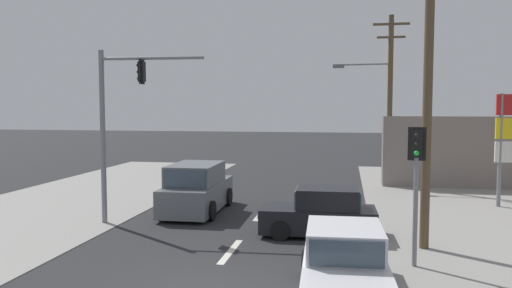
# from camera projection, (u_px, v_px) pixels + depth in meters

# --- Properties ---
(lane_dash_mid) EXTENTS (0.20, 2.40, 0.01)m
(lane_dash_mid) POSITION_uv_depth(u_px,v_px,m) (231.00, 251.00, 14.02)
(lane_dash_mid) COLOR silver
(lane_dash_mid) RESTS_ON ground
(lane_dash_far) EXTENTS (0.20, 2.40, 0.01)m
(lane_dash_far) POSITION_uv_depth(u_px,v_px,m) (261.00, 214.00, 18.93)
(lane_dash_far) COLOR silver
(lane_dash_far) RESTS_ON ground
(utility_pole_midground_right) EXTENTS (1.80, 0.26, 9.40)m
(utility_pole_midground_right) POSITION_uv_depth(u_px,v_px,m) (428.00, 75.00, 13.92)
(utility_pole_midground_right) COLOR brown
(utility_pole_midground_right) RESTS_ON ground
(utility_pole_background_right) EXTENTS (3.78, 0.51, 8.66)m
(utility_pole_background_right) POSITION_uv_depth(u_px,v_px,m) (387.00, 95.00, 25.28)
(utility_pole_background_right) COLOR brown
(utility_pole_background_right) RESTS_ON ground
(traffic_signal_mast) EXTENTS (3.69, 0.44, 6.00)m
(traffic_signal_mast) POSITION_uv_depth(u_px,v_px,m) (117.00, 114.00, 17.11)
(traffic_signal_mast) COLOR slate
(traffic_signal_mast) RESTS_ON ground
(pedestal_signal_right_kerb) EXTENTS (0.44, 0.31, 3.56)m
(pedestal_signal_right_kerb) POSITION_uv_depth(u_px,v_px,m) (416.00, 173.00, 12.47)
(pedestal_signal_right_kerb) COLOR slate
(pedestal_signal_right_kerb) RESTS_ON ground
(shopfront_wall_far) EXTENTS (12.00, 1.00, 3.60)m
(shopfront_wall_far) POSITION_uv_depth(u_px,v_px,m) (507.00, 153.00, 24.67)
(shopfront_wall_far) COLOR gray
(shopfront_wall_far) RESTS_ON ground
(hatchback_receding_far) EXTENTS (3.68, 1.87, 1.53)m
(hatchback_receding_far) POSITION_uv_depth(u_px,v_px,m) (321.00, 213.00, 15.72)
(hatchback_receding_far) COLOR black
(hatchback_receding_far) RESTS_ON ground
(suv_kerbside_parked) EXTENTS (2.11, 4.57, 1.90)m
(suv_kerbside_parked) POSITION_uv_depth(u_px,v_px,m) (197.00, 189.00, 19.23)
(suv_kerbside_parked) COLOR slate
(suv_kerbside_parked) RESTS_ON ground
(sedan_oncoming_near) EXTENTS (2.03, 4.30, 1.56)m
(sedan_oncoming_near) POSITION_uv_depth(u_px,v_px,m) (344.00, 266.00, 10.50)
(sedan_oncoming_near) COLOR silver
(sedan_oncoming_near) RESTS_ON ground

